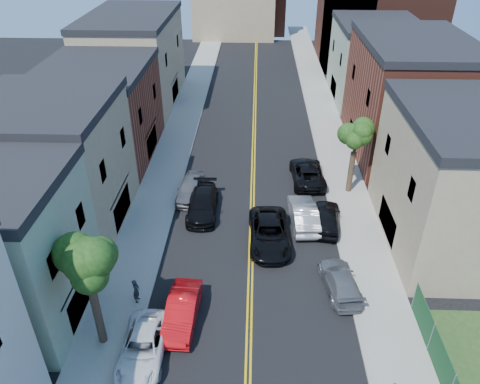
# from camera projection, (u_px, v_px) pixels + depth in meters

# --- Properties ---
(sidewalk_left) EXTENTS (3.20, 100.00, 0.15)m
(sidewalk_left) POSITION_uv_depth(u_px,v_px,m) (177.00, 136.00, 47.10)
(sidewalk_left) COLOR gray
(sidewalk_left) RESTS_ON ground
(sidewalk_right) EXTENTS (3.20, 100.00, 0.15)m
(sidewalk_right) POSITION_uv_depth(u_px,v_px,m) (332.00, 139.00, 46.61)
(sidewalk_right) COLOR gray
(sidewalk_right) RESTS_ON ground
(curb_left) EXTENTS (0.30, 100.00, 0.15)m
(curb_left) POSITION_uv_depth(u_px,v_px,m) (194.00, 137.00, 47.04)
(curb_left) COLOR gray
(curb_left) RESTS_ON ground
(curb_right) EXTENTS (0.30, 100.00, 0.15)m
(curb_right) POSITION_uv_depth(u_px,v_px,m) (315.00, 139.00, 46.66)
(curb_right) COLOR gray
(curb_right) RESTS_ON ground
(bldg_left_tan_near) EXTENTS (9.00, 10.00, 9.00)m
(bldg_left_tan_near) POSITION_uv_depth(u_px,v_px,m) (53.00, 169.00, 32.24)
(bldg_left_tan_near) COLOR #998466
(bldg_left_tan_near) RESTS_ON ground
(bldg_left_brick) EXTENTS (9.00, 12.00, 8.00)m
(bldg_left_brick) POSITION_uv_depth(u_px,v_px,m) (100.00, 115.00, 41.82)
(bldg_left_brick) COLOR brown
(bldg_left_brick) RESTS_ON ground
(bldg_left_tan_far) EXTENTS (9.00, 16.00, 9.50)m
(bldg_left_tan_far) POSITION_uv_depth(u_px,v_px,m) (135.00, 62.00, 53.27)
(bldg_left_tan_far) COLOR #998466
(bldg_left_tan_far) RESTS_ON ground
(bldg_right_tan) EXTENTS (9.00, 12.00, 9.00)m
(bldg_right_tan) POSITION_uv_depth(u_px,v_px,m) (463.00, 184.00, 30.52)
(bldg_right_tan) COLOR #998466
(bldg_right_tan) RESTS_ON ground
(bldg_right_brick) EXTENTS (9.00, 14.00, 10.00)m
(bldg_right_brick) POSITION_uv_depth(u_px,v_px,m) (408.00, 101.00, 42.11)
(bldg_right_brick) COLOR brown
(bldg_right_brick) RESTS_ON ground
(bldg_right_palegrn) EXTENTS (9.00, 12.00, 8.50)m
(bldg_right_palegrn) POSITION_uv_depth(u_px,v_px,m) (374.00, 64.00, 54.36)
(bldg_right_palegrn) COLOR gray
(bldg_right_palegrn) RESTS_ON ground
(church) EXTENTS (16.20, 14.20, 22.60)m
(church) POSITION_uv_depth(u_px,v_px,m) (372.00, 12.00, 65.46)
(church) COLOR #4C2319
(church) RESTS_ON ground
(backdrop_left) EXTENTS (14.00, 8.00, 12.00)m
(backdrop_left) POSITION_uv_depth(u_px,v_px,m) (234.00, 1.00, 79.39)
(backdrop_left) COLOR #998466
(backdrop_left) RESTS_ON ground
(backdrop_center) EXTENTS (10.00, 8.00, 10.00)m
(backdrop_center) POSITION_uv_depth(u_px,v_px,m) (257.00, 3.00, 83.19)
(backdrop_center) COLOR brown
(backdrop_center) RESTS_ON ground
(tree_left_mid) EXTENTS (5.20, 5.20, 9.29)m
(tree_left_mid) POSITION_uv_depth(u_px,v_px,m) (83.00, 247.00, 21.63)
(tree_left_mid) COLOR #312018
(tree_left_mid) RESTS_ON sidewalk_left
(tree_right_far) EXTENTS (4.40, 4.40, 8.03)m
(tree_right_far) POSITION_uv_depth(u_px,v_px,m) (357.00, 128.00, 35.13)
(tree_right_far) COLOR #312018
(tree_right_far) RESTS_ON sidewalk_right
(red_sedan) EXTENTS (1.88, 4.81, 1.56)m
(red_sedan) POSITION_uv_depth(u_px,v_px,m) (182.00, 311.00, 25.99)
(red_sedan) COLOR red
(red_sedan) RESTS_ON ground
(white_pickup) EXTENTS (2.27, 4.93, 1.37)m
(white_pickup) POSITION_uv_depth(u_px,v_px,m) (143.00, 347.00, 24.00)
(white_pickup) COLOR white
(white_pickup) RESTS_ON ground
(grey_car_left) EXTENTS (2.20, 4.83, 1.61)m
(grey_car_left) POSITION_uv_depth(u_px,v_px,m) (191.00, 188.00, 37.13)
(grey_car_left) COLOR #54565B
(grey_car_left) RESTS_ON ground
(black_car_left) EXTENTS (2.32, 5.53, 1.59)m
(black_car_left) POSITION_uv_depth(u_px,v_px,m) (203.00, 204.00, 35.24)
(black_car_left) COLOR black
(black_car_left) RESTS_ON ground
(grey_car_right) EXTENTS (2.54, 4.94, 1.37)m
(grey_car_right) POSITION_uv_depth(u_px,v_px,m) (340.00, 281.00, 28.19)
(grey_car_right) COLOR slate
(grey_car_right) RESTS_ON ground
(black_car_right) EXTENTS (2.46, 4.86, 1.59)m
(black_car_right) POSITION_uv_depth(u_px,v_px,m) (327.00, 217.00, 33.72)
(black_car_right) COLOR black
(black_car_right) RESTS_ON ground
(silver_car_right) EXTENTS (2.15, 5.26, 1.70)m
(silver_car_right) POSITION_uv_depth(u_px,v_px,m) (303.00, 214.00, 33.98)
(silver_car_right) COLOR #AEB0B6
(silver_car_right) RESTS_ON ground
(dark_car_right_far) EXTENTS (2.88, 5.81, 1.58)m
(dark_car_right_far) POSITION_uv_depth(u_px,v_px,m) (307.00, 172.00, 39.35)
(dark_car_right_far) COLOR black
(dark_car_right_far) RESTS_ON ground
(black_suv_lane) EXTENTS (2.96, 6.07, 1.66)m
(black_suv_lane) POSITION_uv_depth(u_px,v_px,m) (269.00, 233.00, 32.06)
(black_suv_lane) COLOR black
(black_suv_lane) RESTS_ON ground
(pedestrian_left) EXTENTS (0.40, 0.59, 1.59)m
(pedestrian_left) POSITION_uv_depth(u_px,v_px,m) (136.00, 291.00, 27.12)
(pedestrian_left) COLOR #23232A
(pedestrian_left) RESTS_ON sidewalk_left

